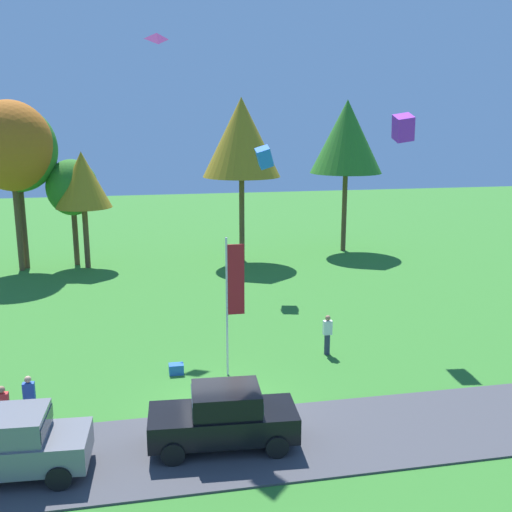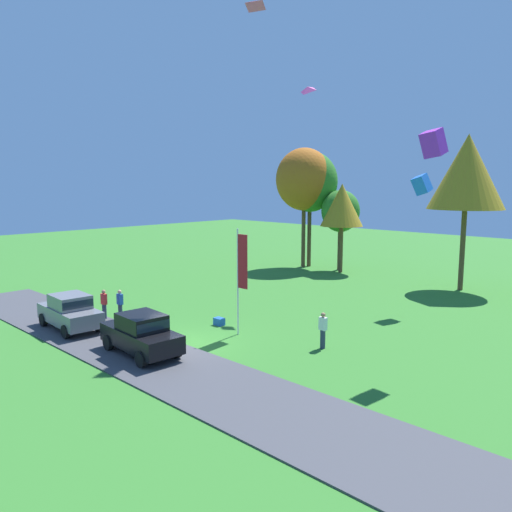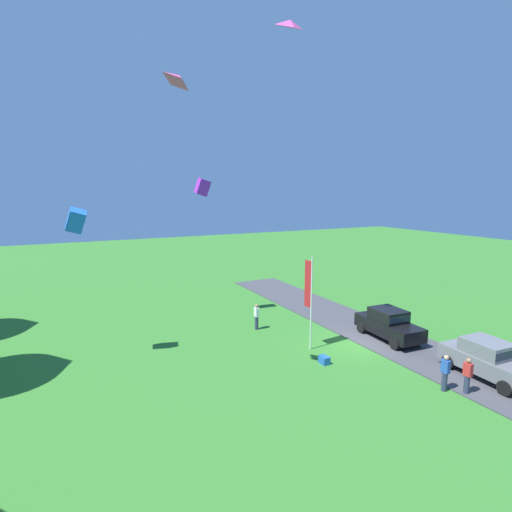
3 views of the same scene
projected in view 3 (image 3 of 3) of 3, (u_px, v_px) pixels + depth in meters
ground_plane at (357, 344)px, 23.71m from camera, size 120.00×120.00×0.00m
pavement_strip at (386, 338)px, 24.72m from camera, size 36.00×4.40×0.06m
car_sedan_far_end at (488, 358)px, 19.25m from camera, size 4.50×2.16×1.84m
car_sedan_near_entrance at (389, 323)px, 24.37m from camera, size 4.51×2.19×1.84m
person_beside_suv at (467, 376)px, 17.76m from camera, size 0.36×0.24×1.71m
person_watching_sky at (445, 373)px, 18.07m from camera, size 0.36×0.24×1.71m
person_on_lawn at (257, 316)px, 26.17m from camera, size 0.36×0.24×1.71m
flag_banner at (309, 291)px, 22.65m from camera, size 0.71×0.08×5.41m
cooler_box at (324, 360)px, 21.05m from camera, size 0.56×0.40×0.40m
kite_box_high_right at (76, 220)px, 19.98m from camera, size 1.05×1.09×1.42m
kite_diamond_high_left at (179, 79)px, 15.59m from camera, size 0.91×0.99×0.67m
kite_diamond_trailing_tail at (290, 23)px, 18.36m from camera, size 0.86×1.10×0.55m
kite_box_over_trees at (202, 187)px, 27.27m from camera, size 0.91×1.07×1.33m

